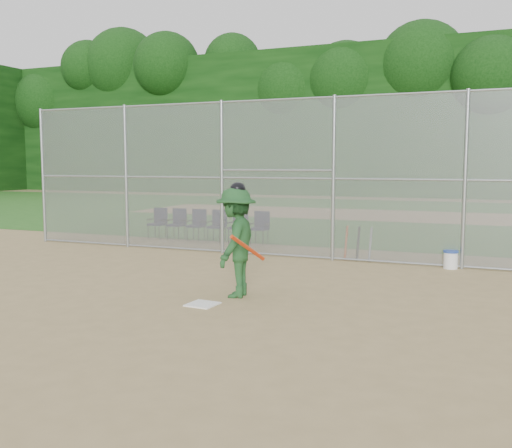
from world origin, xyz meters
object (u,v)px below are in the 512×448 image
at_px(batter_at_plate, 236,242).
at_px(water_cooler, 451,259).
at_px(chair_0, 157,223).
at_px(home_plate, 203,304).

xyz_separation_m(batter_at_plate, water_cooler, (3.36, 4.32, -0.78)).
relative_size(water_cooler, chair_0, 0.43).
bearing_deg(chair_0, water_cooler, -12.73).
distance_m(home_plate, batter_at_plate, 1.28).
distance_m(batter_at_plate, chair_0, 8.52).
xyz_separation_m(home_plate, water_cooler, (3.62, 5.11, 0.20)).
bearing_deg(home_plate, water_cooler, 54.65).
xyz_separation_m(batter_at_plate, chair_0, (-5.65, 6.35, -0.51)).
distance_m(batter_at_plate, water_cooler, 5.53).
bearing_deg(water_cooler, batter_at_plate, -127.89).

